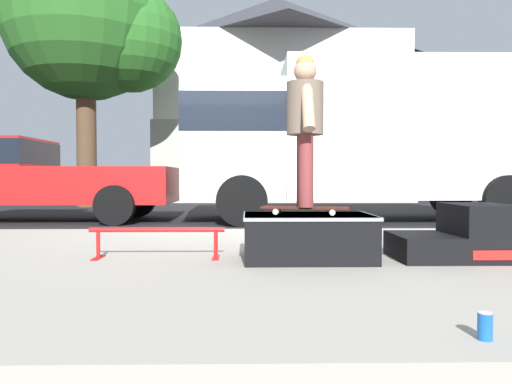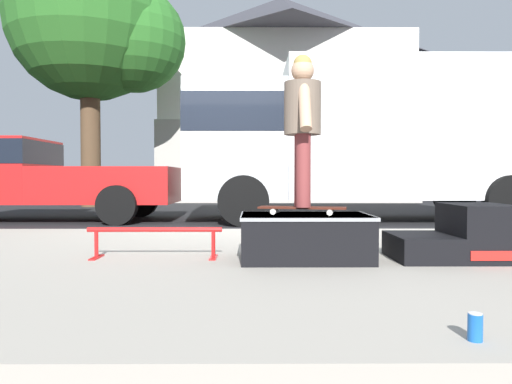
# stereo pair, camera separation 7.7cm
# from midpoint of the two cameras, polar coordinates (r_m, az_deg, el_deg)

# --- Properties ---
(ground_plane) EXTENTS (140.00, 140.00, 0.00)m
(ground_plane) POSITION_cam_midpoint_polar(r_m,az_deg,el_deg) (7.44, -4.23, -4.88)
(ground_plane) COLOR black
(sidewalk_slab) EXTENTS (50.00, 5.00, 0.12)m
(sidewalk_slab) POSITION_cam_midpoint_polar(r_m,az_deg,el_deg) (4.48, -6.89, -8.54)
(sidewalk_slab) COLOR #A8A093
(sidewalk_slab) RESTS_ON ground
(skate_box) EXTENTS (1.15, 0.80, 0.41)m
(skate_box) POSITION_cam_midpoint_polar(r_m,az_deg,el_deg) (4.35, 6.34, -5.14)
(skate_box) COLOR black
(skate_box) RESTS_ON sidewalk_slab
(kicker_ramp) EXTENTS (1.03, 0.71, 0.50)m
(kicker_ramp) POSITION_cam_midpoint_polar(r_m,az_deg,el_deg) (4.72, 23.53, -4.87)
(kicker_ramp) COLOR black
(kicker_ramp) RESTS_ON sidewalk_slab
(grind_rail) EXTENTS (1.23, 0.28, 0.28)m
(grind_rail) POSITION_cam_midpoint_polar(r_m,az_deg,el_deg) (4.49, -11.44, -5.10)
(grind_rail) COLOR red
(grind_rail) RESTS_ON sidewalk_slab
(skateboard) EXTENTS (0.80, 0.36, 0.07)m
(skateboard) POSITION_cam_midpoint_polar(r_m,az_deg,el_deg) (4.33, 6.02, -1.91)
(skateboard) COLOR #4C1E14
(skateboard) RESTS_ON skate_box
(skater_kid) EXTENTS (0.33, 0.70, 1.35)m
(skater_kid) POSITION_cam_midpoint_polar(r_m,az_deg,el_deg) (4.35, 6.05, 8.78)
(skater_kid) COLOR brown
(skater_kid) RESTS_ON skateboard
(soda_can) EXTENTS (0.07, 0.07, 0.13)m
(soda_can) POSITION_cam_midpoint_polar(r_m,az_deg,el_deg) (2.47, 25.42, -14.28)
(soda_can) COLOR #1959B2
(soda_can) RESTS_ON sidewalk_slab
(box_truck) EXTENTS (6.91, 2.63, 3.05)m
(box_truck) POSITION_cam_midpoint_polar(r_m,az_deg,el_deg) (9.86, 12.60, 6.60)
(box_truck) COLOR white
(box_truck) RESTS_ON ground
(pickup_truck_red) EXTENTS (5.70, 2.09, 1.61)m
(pickup_truck_red) POSITION_cam_midpoint_polar(r_m,az_deg,el_deg) (10.57, -25.75, 1.76)
(pickup_truck_red) COLOR red
(pickup_truck_red) RESTS_ON ground
(street_tree_main) EXTENTS (5.10, 4.64, 7.74)m
(street_tree_main) POSITION_cam_midpoint_polar(r_m,az_deg,el_deg) (15.40, -18.01, 18.29)
(street_tree_main) COLOR brown
(street_tree_main) RESTS_ON ground
(house_behind) EXTENTS (9.54, 8.22, 8.40)m
(house_behind) POSITION_cam_midpoint_polar(r_m,az_deg,el_deg) (20.55, 3.17, 11.21)
(house_behind) COLOR silver
(house_behind) RESTS_ON ground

